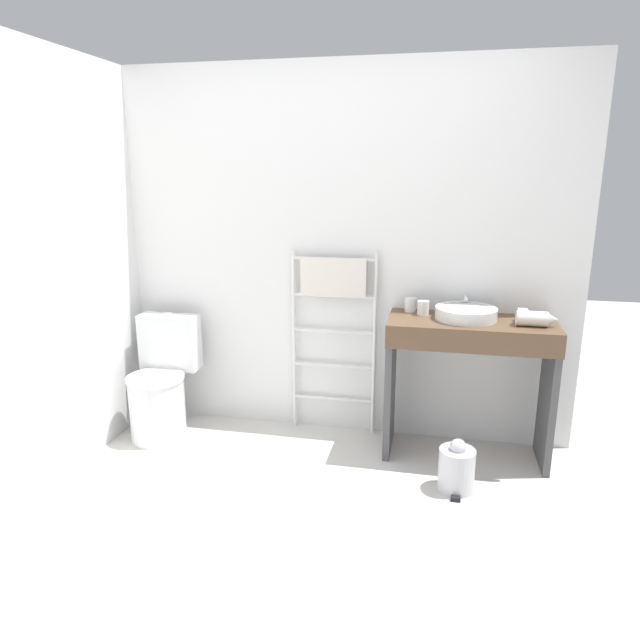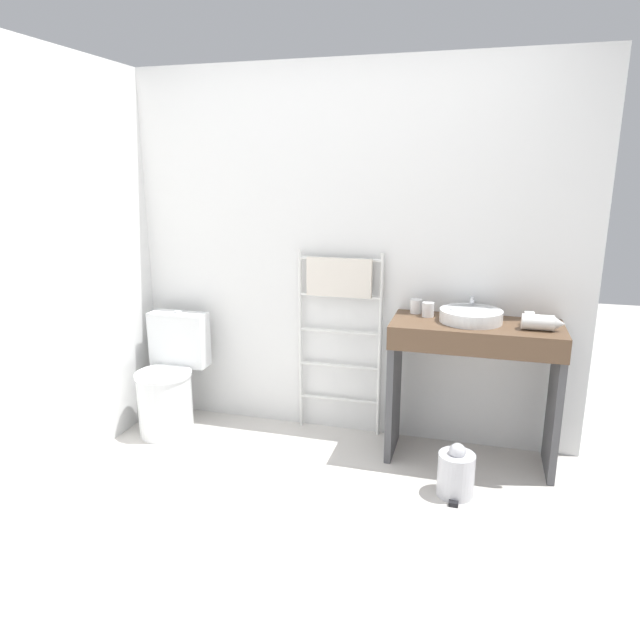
% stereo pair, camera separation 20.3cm
% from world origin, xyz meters
% --- Properties ---
extents(ground_plane, '(12.00, 12.00, 0.00)m').
position_xyz_m(ground_plane, '(0.00, 0.00, 0.00)').
color(ground_plane, silver).
extents(wall_back, '(3.02, 0.12, 2.35)m').
position_xyz_m(wall_back, '(0.00, 1.49, 1.18)').
color(wall_back, white).
rests_on(wall_back, ground_plane).
extents(wall_side, '(0.12, 2.12, 2.35)m').
position_xyz_m(wall_side, '(-1.45, 0.71, 1.18)').
color(wall_side, white).
rests_on(wall_side, ground_plane).
extents(toilet, '(0.40, 0.49, 0.79)m').
position_xyz_m(toilet, '(-1.11, 1.10, 0.32)').
color(toilet, white).
rests_on(toilet, ground_plane).
extents(towel_radiator, '(0.56, 0.06, 1.22)m').
position_xyz_m(towel_radiator, '(-0.01, 1.38, 0.89)').
color(towel_radiator, white).
rests_on(towel_radiator, ground_plane).
extents(vanity_counter, '(0.96, 0.44, 0.86)m').
position_xyz_m(vanity_counter, '(0.85, 1.20, 0.59)').
color(vanity_counter, brown).
rests_on(vanity_counter, ground_plane).
extents(sink_basin, '(0.36, 0.36, 0.07)m').
position_xyz_m(sink_basin, '(0.81, 1.23, 0.90)').
color(sink_basin, white).
rests_on(sink_basin, vanity_counter).
extents(faucet, '(0.02, 0.10, 0.12)m').
position_xyz_m(faucet, '(0.81, 1.38, 0.94)').
color(faucet, silver).
rests_on(faucet, vanity_counter).
extents(cup_near_wall, '(0.07, 0.07, 0.08)m').
position_xyz_m(cup_near_wall, '(0.48, 1.35, 0.90)').
color(cup_near_wall, white).
rests_on(cup_near_wall, vanity_counter).
extents(cup_near_edge, '(0.07, 0.07, 0.09)m').
position_xyz_m(cup_near_edge, '(0.56, 1.29, 0.90)').
color(cup_near_edge, white).
rests_on(cup_near_edge, vanity_counter).
extents(hair_dryer, '(0.23, 0.17, 0.09)m').
position_xyz_m(hair_dryer, '(1.18, 1.16, 0.91)').
color(hair_dryer, white).
rests_on(hair_dryer, vanity_counter).
extents(trash_bin, '(0.20, 0.23, 0.30)m').
position_xyz_m(trash_bin, '(0.80, 0.79, 0.13)').
color(trash_bin, silver).
rests_on(trash_bin, ground_plane).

